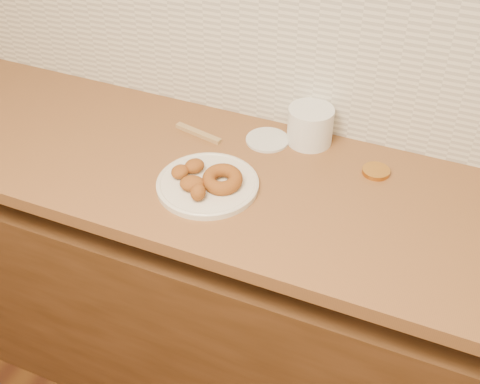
% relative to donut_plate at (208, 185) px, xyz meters
% --- Properties ---
extents(base_cabinet, '(3.60, 0.60, 0.77)m').
position_rel_donut_plate_xyz_m(base_cabinet, '(0.33, 0.08, -0.52)').
color(base_cabinet, '#58341C').
rests_on(base_cabinet, floor).
extents(butcher_block, '(2.30, 0.62, 0.04)m').
position_rel_donut_plate_xyz_m(butcher_block, '(-0.32, 0.08, -0.03)').
color(butcher_block, brown).
rests_on(butcher_block, base_cabinet).
extents(backsplash, '(3.60, 0.02, 0.60)m').
position_rel_donut_plate_xyz_m(backsplash, '(0.33, 0.37, 0.29)').
color(backsplash, beige).
rests_on(backsplash, wall_back).
extents(donut_plate, '(0.27, 0.27, 0.02)m').
position_rel_donut_plate_xyz_m(donut_plate, '(0.00, 0.00, 0.00)').
color(donut_plate, beige).
rests_on(donut_plate, butcher_block).
extents(ring_donut, '(0.13, 0.13, 0.05)m').
position_rel_donut_plate_xyz_m(ring_donut, '(0.04, 0.01, 0.03)').
color(ring_donut, '#9A6125').
rests_on(ring_donut, donut_plate).
extents(fried_dough_chunks, '(0.13, 0.16, 0.04)m').
position_rel_donut_plate_xyz_m(fried_dough_chunks, '(-0.03, -0.02, 0.03)').
color(fried_dough_chunks, '#9A6125').
rests_on(fried_dough_chunks, donut_plate).
extents(plastic_tub, '(0.15, 0.15, 0.11)m').
position_rel_donut_plate_xyz_m(plastic_tub, '(0.18, 0.30, 0.05)').
color(plastic_tub, silver).
rests_on(plastic_tub, butcher_block).
extents(tub_lid, '(0.15, 0.15, 0.01)m').
position_rel_donut_plate_xyz_m(tub_lid, '(0.07, 0.26, -0.00)').
color(tub_lid, silver).
rests_on(tub_lid, butcher_block).
extents(brass_jar_lid, '(0.08, 0.08, 0.01)m').
position_rel_donut_plate_xyz_m(brass_jar_lid, '(0.39, 0.23, -0.00)').
color(brass_jar_lid, '#BA7C2F').
rests_on(brass_jar_lid, butcher_block).
extents(wooden_utensil, '(0.16, 0.05, 0.01)m').
position_rel_donut_plate_xyz_m(wooden_utensil, '(-0.13, 0.21, -0.00)').
color(wooden_utensil, '#A28050').
rests_on(wooden_utensil, butcher_block).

